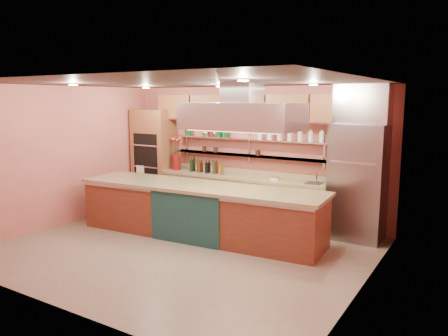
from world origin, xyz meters
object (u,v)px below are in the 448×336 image
Objects in this scene: refrigerator at (358,182)px; island at (199,211)px; flower_vase at (176,162)px; green_canister at (218,132)px; kitchen_scale at (276,178)px; copper_kettle at (217,133)px.

refrigerator is 0.45× the size of island.
flower_vase is at bearing 134.68° from island.
refrigerator reaches higher than green_canister.
kitchen_scale is (0.89, 1.41, 0.49)m from island.
kitchen_scale is 0.90× the size of copper_kettle.
copper_kettle is at bearing 175.85° from refrigerator.
green_canister is at bearing 106.50° from island.
copper_kettle is 0.05m from green_canister.
copper_kettle is 0.93× the size of green_canister.
refrigerator is 2.94m from island.
kitchen_scale is 1.73m from green_canister.
green_canister is at bearing 168.86° from kitchen_scale.
island is 1.74m from kitchen_scale.
kitchen_scale is 0.84× the size of green_canister.
refrigerator is at bearing -0.14° from flower_vase.
flower_vase is 2.50m from kitchen_scale.
island is 13.40× the size of flower_vase.
island is 24.17× the size of green_canister.
green_canister is at bearing 0.00° from copper_kettle.
kitchen_scale is at bearing 0.00° from flower_vase.
flower_vase is at bearing 179.86° from refrigerator.
refrigerator reaches higher than kitchen_scale.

